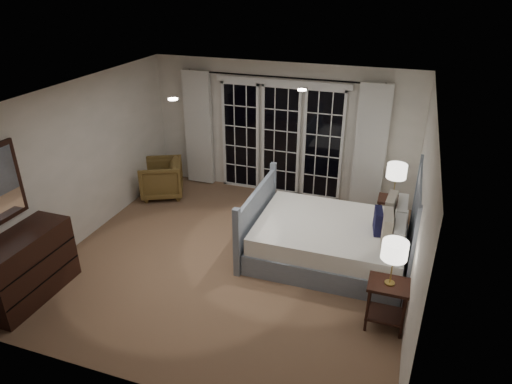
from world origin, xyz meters
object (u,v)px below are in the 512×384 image
(lamp_right, at_px, (397,172))
(bed, at_px, (334,239))
(nightstand_right, at_px, (391,210))
(armchair, at_px, (161,178))
(nightstand_left, at_px, (387,298))
(dresser, at_px, (26,267))
(lamp_left, at_px, (395,251))

(lamp_right, bearing_deg, bed, -123.41)
(nightstand_right, distance_m, armchair, 4.25)
(nightstand_left, bearing_deg, armchair, 151.88)
(armchair, xyz_separation_m, dresser, (-0.13, -3.26, 0.10))
(lamp_right, bearing_deg, nightstand_left, -87.20)
(nightstand_left, xyz_separation_m, nightstand_right, (-0.12, 2.37, -0.03))
(nightstand_right, bearing_deg, lamp_right, 0.00)
(nightstand_right, distance_m, dresser, 5.48)
(nightstand_left, height_order, armchair, armchair)
(lamp_left, distance_m, lamp_right, 2.37)
(bed, bearing_deg, dresser, -149.10)
(nightstand_left, relative_size, dresser, 0.49)
(bed, relative_size, dresser, 1.82)
(lamp_left, bearing_deg, nightstand_right, 92.80)
(nightstand_left, xyz_separation_m, lamp_right, (-0.12, 2.37, 0.66))
(lamp_right, bearing_deg, nightstand_right, 180.00)
(nightstand_right, relative_size, lamp_left, 1.04)
(nightstand_left, bearing_deg, lamp_right, 92.80)
(nightstand_right, height_order, lamp_left, lamp_left)
(nightstand_left, xyz_separation_m, armchair, (-4.37, 2.33, -0.06))
(armchair, bearing_deg, lamp_left, 36.16)
(nightstand_right, bearing_deg, armchair, -179.50)
(nightstand_left, bearing_deg, dresser, -168.33)
(nightstand_left, distance_m, armchair, 4.95)
(bed, xyz_separation_m, nightstand_left, (0.85, -1.25, 0.07))
(armchair, bearing_deg, nightstand_left, 36.16)
(armchair, height_order, dresser, dresser)
(nightstand_left, relative_size, lamp_left, 1.11)
(bed, xyz_separation_m, lamp_left, (0.85, -1.25, 0.75))
(nightstand_right, xyz_separation_m, armchair, (-4.25, -0.04, -0.03))
(armchair, bearing_deg, lamp_right, 64.78)
(nightstand_left, height_order, nightstand_right, nightstand_left)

